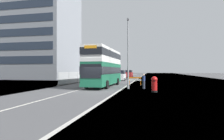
# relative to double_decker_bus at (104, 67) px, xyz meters

# --- Properties ---
(ground) EXTENTS (140.00, 280.00, 0.10)m
(ground) POSITION_rel_double_decker_bus_xyz_m (0.91, -6.13, -2.70)
(ground) COLOR #4C4C4F
(double_decker_bus) EXTENTS (2.91, 11.18, 4.99)m
(double_decker_bus) POSITION_rel_double_decker_bus_xyz_m (0.00, 0.00, 0.00)
(double_decker_bus) COLOR #196042
(double_decker_bus) RESTS_ON ground
(lamppost_foreground) EXTENTS (0.29, 0.70, 8.23)m
(lamppost_foreground) POSITION_rel_double_decker_bus_xyz_m (3.56, -2.60, 1.23)
(lamppost_foreground) COLOR gray
(lamppost_foreground) RESTS_ON ground
(red_pillar_postbox) EXTENTS (0.61, 0.61, 1.57)m
(red_pillar_postbox) POSITION_rel_double_decker_bus_xyz_m (6.51, -5.54, -1.80)
(red_pillar_postbox) COLOR black
(red_pillar_postbox) RESTS_ON ground
(roadworks_barrier) EXTENTS (1.79, 0.47, 1.19)m
(roadworks_barrier) POSITION_rel_double_decker_bus_xyz_m (3.93, 2.52, -1.89)
(roadworks_barrier) COLOR orange
(roadworks_barrier) RESTS_ON ground
(construction_site_fence) EXTENTS (0.44, 17.20, 1.95)m
(construction_site_fence) POSITION_rel_double_decker_bus_xyz_m (-6.42, 7.81, -1.72)
(construction_site_fence) COLOR #A8AAAD
(construction_site_fence) RESTS_ON ground
(car_oncoming_near) EXTENTS (1.98, 4.35, 2.18)m
(car_oncoming_near) POSITION_rel_double_decker_bus_xyz_m (-0.12, 14.53, -1.63)
(car_oncoming_near) COLOR silver
(car_oncoming_near) RESTS_ON ground
(car_receding_mid) EXTENTS (1.99, 3.97, 2.14)m
(car_receding_mid) POSITION_rel_double_decker_bus_xyz_m (-4.42, 22.31, -1.65)
(car_receding_mid) COLOR black
(car_receding_mid) RESTS_ON ground
(car_receding_far) EXTENTS (2.09, 4.36, 2.22)m
(car_receding_far) POSITION_rel_double_decker_bus_xyz_m (-0.16, 30.10, -1.60)
(car_receding_far) COLOR maroon
(car_receding_far) RESTS_ON ground
(car_far_side) EXTENTS (2.05, 4.24, 2.18)m
(car_far_side) POSITION_rel_double_decker_bus_xyz_m (-3.44, 39.66, -1.63)
(car_far_side) COLOR silver
(car_far_side) RESTS_ON ground
(bare_tree_far_verge_near) EXTENTS (2.41, 3.30, 4.72)m
(bare_tree_far_verge_near) POSITION_rel_double_decker_bus_xyz_m (-14.14, 29.24, -0.30)
(bare_tree_far_verge_near) COLOR #4C3D2D
(bare_tree_far_verge_near) RESTS_ON ground
(bare_tree_far_verge_mid) EXTENTS (2.61, 1.89, 5.06)m
(bare_tree_far_verge_mid) POSITION_rel_double_decker_bus_xyz_m (-10.46, 28.71, -0.07)
(bare_tree_far_verge_mid) COLOR #4C3D2D
(bare_tree_far_verge_mid) RESTS_ON ground
(bare_tree_far_verge_far) EXTENTS (2.74, 2.75, 4.69)m
(bare_tree_far_verge_far) POSITION_rel_double_decker_bus_xyz_m (-15.86, 39.11, -0.65)
(bare_tree_far_verge_far) COLOR #4C3D2D
(bare_tree_far_verge_far) RESTS_ON ground
(pedestrian_at_kerb) EXTENTS (0.34, 0.34, 1.74)m
(pedestrian_at_kerb) POSITION_rel_double_decker_bus_xyz_m (5.36, -2.17, -1.78)
(pedestrian_at_kerb) COLOR #2D3342
(pedestrian_at_kerb) RESTS_ON ground
(backdrop_office_block) EXTENTS (29.04, 14.35, 24.61)m
(backdrop_office_block) POSITION_rel_double_decker_bus_xyz_m (-27.96, 18.93, 9.66)
(backdrop_office_block) COLOR gray
(backdrop_office_block) RESTS_ON ground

